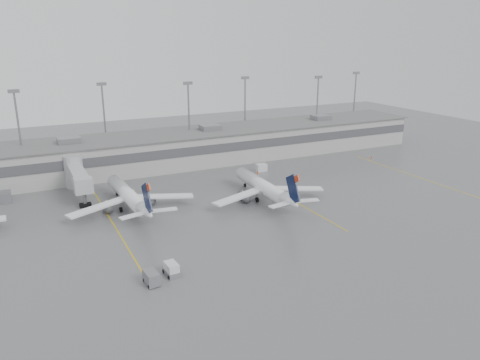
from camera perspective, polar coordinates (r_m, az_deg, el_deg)
name	(u,v)px	position (r m, az deg, el deg)	size (l,w,h in m)	color
ground	(270,262)	(69.56, 3.63, -10.00)	(260.00, 260.00, 0.00)	#555658
terminal	(155,151)	(118.95, -10.32, 3.54)	(152.00, 17.00, 9.45)	#A1A19C
light_masts	(147,116)	(122.86, -11.28, 7.66)	(142.40, 8.00, 20.60)	gray
jet_bridge_right	(76,175)	(103.57, -19.31, 0.61)	(4.00, 17.20, 7.00)	#9EA0A3
stand_markings	(207,210)	(89.33, -4.03, -3.65)	(105.25, 40.00, 0.01)	gold
jet_mid_left	(129,196)	(90.83, -13.35, -1.90)	(24.19, 27.16, 8.78)	white
jet_mid_right	(265,187)	(93.60, 3.01, -0.88)	(24.14, 27.08, 8.76)	white
baggage_tug	(172,270)	(66.54, -8.34, -10.82)	(1.99, 2.90, 1.79)	silver
baggage_cart	(151,278)	(64.65, -10.76, -11.61)	(1.78, 2.88, 1.79)	slate
gse_uld_b	(129,195)	(97.30, -13.44, -1.80)	(2.36, 1.57, 1.67)	silver
gse_uld_c	(261,168)	(114.16, 2.63, 1.52)	(2.52, 1.68, 1.79)	silver
gse_loader	(6,197)	(104.08, -26.66, -1.86)	(2.03, 3.25, 2.03)	slate
cone_b	(98,209)	(92.63, -16.96, -3.39)	(0.44, 0.44, 0.70)	#E85204
cone_c	(258,172)	(112.10, 2.19, 0.96)	(0.47, 0.47, 0.75)	#E85204
cone_d	(371,157)	(131.15, 15.73, 2.73)	(0.45, 0.45, 0.72)	#E85204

